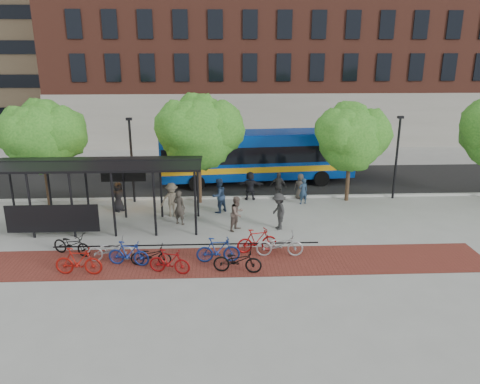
{
  "coord_description": "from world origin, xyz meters",
  "views": [
    {
      "loc": [
        -1.77,
        -23.74,
        9.04
      ],
      "look_at": [
        -0.71,
        0.16,
        1.6
      ],
      "focal_mm": 35.0,
      "sensor_mm": 36.0,
      "label": 1
    }
  ],
  "objects_px": {
    "bike_1": "(78,261)",
    "pedestrian_6": "(300,186)",
    "lamp_post_left": "(132,158)",
    "bus_shelter": "(95,171)",
    "bike_0": "(72,244)",
    "bike_10": "(280,244)",
    "pedestrian_3": "(172,200)",
    "tree_b": "(200,129)",
    "pedestrian_5": "(250,186)",
    "pedestrian_2": "(219,196)",
    "bike_4": "(151,255)",
    "tree_c": "(352,135)",
    "bike_7": "(218,250)",
    "bike_8": "(237,260)",
    "pedestrian_9": "(279,211)",
    "bike_5": "(169,261)",
    "pedestrian_8": "(237,213)",
    "pedestrian_4": "(278,186)",
    "lamp_post_right": "(397,155)",
    "bike_2": "(110,250)",
    "bike_9": "(257,240)",
    "pedestrian_7": "(303,191)",
    "tree_a": "(43,134)",
    "pedestrian_0": "(118,197)",
    "bus": "(257,154)",
    "pedestrian_1": "(179,207)"
  },
  "relations": [
    {
      "from": "bike_10",
      "to": "pedestrian_1",
      "type": "xyz_separation_m",
      "value": [
        -4.81,
        4.18,
        0.38
      ]
    },
    {
      "from": "pedestrian_4",
      "to": "pedestrian_5",
      "type": "distance_m",
      "value": 1.73
    },
    {
      "from": "bike_9",
      "to": "pedestrian_3",
      "type": "height_order",
      "value": "pedestrian_3"
    },
    {
      "from": "bike_7",
      "to": "pedestrian_2",
      "type": "bearing_deg",
      "value": -1.22
    },
    {
      "from": "tree_a",
      "to": "bike_8",
      "type": "distance_m",
      "value": 14.78
    },
    {
      "from": "bus_shelter",
      "to": "bike_2",
      "type": "relative_size",
      "value": 5.27
    },
    {
      "from": "bike_5",
      "to": "pedestrian_2",
      "type": "height_order",
      "value": "pedestrian_2"
    },
    {
      "from": "lamp_post_left",
      "to": "pedestrian_3",
      "type": "xyz_separation_m",
      "value": [
        2.55,
        -2.68,
        -1.78
      ]
    },
    {
      "from": "bike_1",
      "to": "pedestrian_6",
      "type": "xyz_separation_m",
      "value": [
        10.85,
        9.66,
        0.2
      ]
    },
    {
      "from": "lamp_post_right",
      "to": "pedestrian_9",
      "type": "xyz_separation_m",
      "value": [
        -7.78,
        -4.83,
        -1.78
      ]
    },
    {
      "from": "lamp_post_right",
      "to": "bike_2",
      "type": "xyz_separation_m",
      "value": [
        -15.63,
        -8.26,
        -2.22
      ]
    },
    {
      "from": "bike_2",
      "to": "pedestrian_5",
      "type": "xyz_separation_m",
      "value": [
        6.7,
        8.39,
        0.36
      ]
    },
    {
      "from": "bike_1",
      "to": "pedestrian_0",
      "type": "height_order",
      "value": "pedestrian_0"
    },
    {
      "from": "bike_10",
      "to": "pedestrian_8",
      "type": "height_order",
      "value": "pedestrian_8"
    },
    {
      "from": "tree_b",
      "to": "bike_5",
      "type": "height_order",
      "value": "tree_b"
    },
    {
      "from": "bike_2",
      "to": "pedestrian_6",
      "type": "height_order",
      "value": "pedestrian_6"
    },
    {
      "from": "lamp_post_left",
      "to": "pedestrian_4",
      "type": "relative_size",
      "value": 2.91
    },
    {
      "from": "pedestrian_4",
      "to": "pedestrian_5",
      "type": "height_order",
      "value": "pedestrian_5"
    },
    {
      "from": "pedestrian_0",
      "to": "pedestrian_4",
      "type": "xyz_separation_m",
      "value": [
        9.37,
        1.58,
        0.01
      ]
    },
    {
      "from": "bike_8",
      "to": "pedestrian_8",
      "type": "xyz_separation_m",
      "value": [
        0.17,
        4.73,
        0.37
      ]
    },
    {
      "from": "bike_9",
      "to": "pedestrian_6",
      "type": "xyz_separation_m",
      "value": [
        3.31,
        7.76,
        0.23
      ]
    },
    {
      "from": "bike_5",
      "to": "lamp_post_right",
      "type": "bearing_deg",
      "value": -39.29
    },
    {
      "from": "bus_shelter",
      "to": "bike_0",
      "type": "distance_m",
      "value": 4.29
    },
    {
      "from": "bike_2",
      "to": "pedestrian_9",
      "type": "bearing_deg",
      "value": -69.55
    },
    {
      "from": "bus",
      "to": "pedestrian_8",
      "type": "distance_m",
      "value": 9.0
    },
    {
      "from": "bike_1",
      "to": "bike_7",
      "type": "height_order",
      "value": "bike_1"
    },
    {
      "from": "tree_b",
      "to": "pedestrian_9",
      "type": "xyz_separation_m",
      "value": [
        4.13,
        -4.58,
        -3.5
      ]
    },
    {
      "from": "bike_5",
      "to": "bike_7",
      "type": "relative_size",
      "value": 0.93
    },
    {
      "from": "lamp_post_right",
      "to": "bike_8",
      "type": "height_order",
      "value": "lamp_post_right"
    },
    {
      "from": "bike_7",
      "to": "bike_8",
      "type": "bearing_deg",
      "value": -142.03
    },
    {
      "from": "tree_a",
      "to": "bike_10",
      "type": "relative_size",
      "value": 2.9
    },
    {
      "from": "tree_c",
      "to": "pedestrian_4",
      "type": "distance_m",
      "value": 5.35
    },
    {
      "from": "pedestrian_3",
      "to": "tree_c",
      "type": "bearing_deg",
      "value": 1.96
    },
    {
      "from": "pedestrian_2",
      "to": "pedestrian_6",
      "type": "relative_size",
      "value": 1.24
    },
    {
      "from": "bike_2",
      "to": "pedestrian_9",
      "type": "relative_size",
      "value": 1.04
    },
    {
      "from": "tree_b",
      "to": "pedestrian_5",
      "type": "distance_m",
      "value": 4.67
    },
    {
      "from": "pedestrian_2",
      "to": "pedestrian_6",
      "type": "height_order",
      "value": "pedestrian_2"
    },
    {
      "from": "bike_0",
      "to": "bike_2",
      "type": "relative_size",
      "value": 0.97
    },
    {
      "from": "bike_7",
      "to": "pedestrian_6",
      "type": "relative_size",
      "value": 1.21
    },
    {
      "from": "pedestrian_7",
      "to": "pedestrian_8",
      "type": "relative_size",
      "value": 0.88
    },
    {
      "from": "lamp_post_left",
      "to": "pedestrian_6",
      "type": "relative_size",
      "value": 3.22
    },
    {
      "from": "bus_shelter",
      "to": "bike_1",
      "type": "relative_size",
      "value": 5.37
    },
    {
      "from": "tree_b",
      "to": "bike_2",
      "type": "bearing_deg",
      "value": -114.95
    },
    {
      "from": "pedestrian_0",
      "to": "pedestrian_4",
      "type": "relative_size",
      "value": 0.99
    },
    {
      "from": "tree_b",
      "to": "bike_0",
      "type": "height_order",
      "value": "tree_b"
    },
    {
      "from": "bike_1",
      "to": "pedestrian_1",
      "type": "distance_m",
      "value": 6.73
    },
    {
      "from": "bike_4",
      "to": "pedestrian_6",
      "type": "xyz_separation_m",
      "value": [
        7.99,
        8.93,
        0.33
      ]
    },
    {
      "from": "bike_4",
      "to": "tree_c",
      "type": "bearing_deg",
      "value": -48.33
    },
    {
      "from": "bike_10",
      "to": "pedestrian_3",
      "type": "relative_size",
      "value": 1.11
    },
    {
      "from": "pedestrian_3",
      "to": "pedestrian_4",
      "type": "distance_m",
      "value": 6.75
    }
  ]
}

